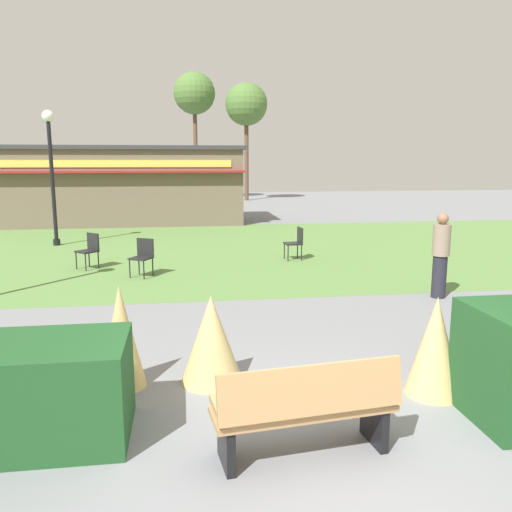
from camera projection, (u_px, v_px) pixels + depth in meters
The scene contains 17 objects.
ground_plane at pixel (317, 449), 4.94m from camera, with size 80.00×80.00×0.00m, color slate.
lawn_patch at pixel (223, 249), 16.03m from camera, with size 36.00×12.00×0.01m, color #5B8442.
park_bench at pixel (306, 409), 4.71m from camera, with size 1.75×0.73×0.95m.
hedge_left at pixel (0, 394), 4.98m from camera, with size 2.42×1.10×0.99m, color #1E4C23.
ornamental_grass_behind_left at pixel (121, 336), 6.20m from camera, with size 0.56×0.56×1.26m, color tan.
ornamental_grass_behind_right at pixel (435, 346), 6.00m from camera, with size 0.65×0.65×1.17m, color tan.
ornamental_grass_behind_center at pixel (211, 339), 6.34m from camera, with size 0.77×0.77×1.10m, color tan.
lamppost_far at pixel (51, 162), 16.24m from camera, with size 0.36×0.36×4.22m.
trash_bin at pixel (501, 348), 6.51m from camera, with size 0.52×0.52×0.76m, color #2D4233.
food_kiosk at pixel (125, 185), 22.48m from camera, with size 10.24×4.21×3.28m.
cafe_chair_west at pixel (90, 248), 13.07m from camera, with size 0.62×0.62×0.89m.
cafe_chair_center at pixel (296, 241), 14.24m from camera, with size 0.47×0.47×0.89m.
cafe_chair_north at pixel (143, 254), 12.17m from camera, with size 0.60×0.60×0.89m.
person_strolling at pixel (441, 255), 10.23m from camera, with size 0.34×0.34×1.69m.
parked_car_west_slot at pixel (146, 198), 28.55m from camera, with size 4.34×2.33×1.20m.
tree_left_bg at pixel (246, 105), 34.35m from camera, with size 2.80×2.80×7.74m.
tree_right_bg at pixel (194, 95), 34.98m from camera, with size 2.80×2.80×8.54m.
Camera 1 is at (-1.22, -4.40, 2.70)m, focal length 36.47 mm.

